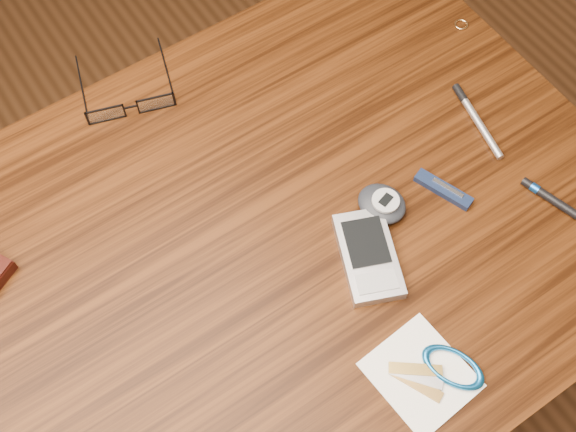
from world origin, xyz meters
The scene contains 10 objects.
ground centered at (0.00, 0.00, 0.00)m, with size 3.80×3.80×0.00m, color #472814.
desk centered at (0.00, 0.00, 0.65)m, with size 1.00×0.70×0.75m.
eyeglasses centered at (-0.02, 0.28, 0.76)m, with size 0.16×0.16×0.03m.
gold_ring centered at (0.46, 0.14, 0.75)m, with size 0.02×0.02×0.00m, color #ECB977.
pda_phone centered at (0.12, -0.09, 0.76)m, with size 0.11×0.14×0.02m.
pedometer centered at (0.17, -0.04, 0.76)m, with size 0.07×0.08×0.03m.
notepad_keys centered at (0.10, -0.25, 0.75)m, with size 0.13×0.12×0.01m.
pocket_knife centered at (0.26, -0.07, 0.76)m, with size 0.04×0.08×0.01m.
silver_pen centered at (0.37, 0.00, 0.76)m, with size 0.04×0.13×0.01m.
black_blue_pen centered at (0.36, -0.15, 0.76)m, with size 0.03×0.08×0.01m.
Camera 1 is at (-0.18, -0.35, 1.57)m, focal length 45.00 mm.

